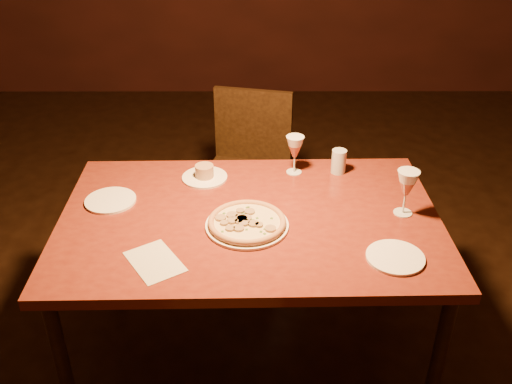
{
  "coord_description": "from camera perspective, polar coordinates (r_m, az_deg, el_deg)",
  "views": [
    {
      "loc": [
        0.28,
        -1.87,
        2.02
      ],
      "look_at": [
        0.28,
        0.06,
        0.88
      ],
      "focal_mm": 40.0,
      "sensor_mm": 36.0,
      "label": 1
    }
  ],
  "objects": [
    {
      "name": "water_tumbler",
      "position": [
        2.55,
        8.27,
        3.05
      ],
      "size": [
        0.07,
        0.07,
        0.11
      ],
      "primitive_type": "cylinder",
      "color": "silver",
      "rests_on": "dining_table"
    },
    {
      "name": "side_plate_near",
      "position": [
        2.07,
        13.76,
        -6.36
      ],
      "size": [
        0.21,
        0.21,
        0.01
      ],
      "primitive_type": "cylinder",
      "color": "white",
      "rests_on": "dining_table"
    },
    {
      "name": "wine_glass_far",
      "position": [
        2.51,
        3.88,
        3.73
      ],
      "size": [
        0.08,
        0.08,
        0.18
      ],
      "primitive_type": null,
      "color": "#B45D4B",
      "rests_on": "dining_table"
    },
    {
      "name": "pizza_plate",
      "position": [
        2.17,
        -0.91,
        -3.08
      ],
      "size": [
        0.32,
        0.32,
        0.03
      ],
      "color": "white",
      "rests_on": "dining_table"
    },
    {
      "name": "menu_card",
      "position": [
        2.03,
        -10.09,
        -6.86
      ],
      "size": [
        0.25,
        0.27,
        0.0
      ],
      "primitive_type": "cube",
      "rotation": [
        0.0,
        0.0,
        0.58
      ],
      "color": "beige",
      "rests_on": "dining_table"
    },
    {
      "name": "wine_glass_right",
      "position": [
        2.28,
        14.75,
        -0.06
      ],
      "size": [
        0.09,
        0.09,
        0.19
      ],
      "primitive_type": null,
      "color": "#B45D4B",
      "rests_on": "dining_table"
    },
    {
      "name": "chair_far",
      "position": [
        3.21,
        -0.81,
        2.7
      ],
      "size": [
        0.53,
        0.53,
        0.92
      ],
      "rotation": [
        0.0,
        0.0,
        -0.22
      ],
      "color": "black",
      "rests_on": "floor"
    },
    {
      "name": "side_plate_left",
      "position": [
        2.41,
        -14.34,
        -0.83
      ],
      "size": [
        0.21,
        0.21,
        0.01
      ],
      "primitive_type": "cylinder",
      "color": "white",
      "rests_on": "dining_table"
    },
    {
      "name": "floor",
      "position": [
        2.77,
        -6.05,
        -16.55
      ],
      "size": [
        7.0,
        7.0,
        0.0
      ],
      "primitive_type": "plane",
      "color": "black",
      "rests_on": "ground"
    },
    {
      "name": "dining_table",
      "position": [
        2.28,
        -0.62,
        -3.92
      ],
      "size": [
        1.51,
        0.99,
        0.8
      ],
      "rotation": [
        0.0,
        0.0,
        0.02
      ],
      "color": "maroon",
      "rests_on": "floor"
    },
    {
      "name": "ramekin_saucer",
      "position": [
        2.5,
        -5.17,
        1.79
      ],
      "size": [
        0.2,
        0.2,
        0.06
      ],
      "color": "white",
      "rests_on": "dining_table"
    }
  ]
}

